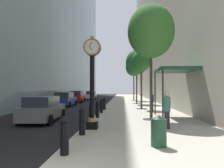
% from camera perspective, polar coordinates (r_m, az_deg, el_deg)
% --- Properties ---
extents(ground_plane, '(110.00, 110.00, 0.00)m').
position_cam_1_polar(ground_plane, '(31.38, -0.89, -5.01)').
color(ground_plane, black).
rests_on(ground_plane, ground).
extents(sidewalk_right, '(6.80, 80.00, 0.14)m').
position_cam_1_polar(sidewalk_right, '(34.33, 5.14, -4.56)').
color(sidewalk_right, beige).
rests_on(sidewalk_right, ground).
extents(street_clock, '(0.84, 0.55, 4.52)m').
position_cam_1_polar(street_clock, '(10.58, -5.23, 1.72)').
color(street_clock, black).
rests_on(street_clock, sidewalk_right).
extents(bollard_nearest, '(0.27, 0.27, 1.13)m').
position_cam_1_polar(bollard_nearest, '(6.69, -12.33, -12.79)').
color(bollard_nearest, black).
rests_on(bollard_nearest, sidewalk_right).
extents(bollard_second, '(0.27, 0.27, 1.13)m').
position_cam_1_polar(bollard_second, '(9.32, -7.85, -9.50)').
color(bollard_second, black).
rests_on(bollard_second, sidewalk_right).
extents(bollard_third, '(0.27, 0.27, 1.13)m').
position_cam_1_polar(bollard_third, '(12.00, -5.40, -7.65)').
color(bollard_third, black).
rests_on(bollard_third, sidewalk_right).
extents(bollard_fourth, '(0.27, 0.27, 1.13)m').
position_cam_1_polar(bollard_fourth, '(14.70, -3.85, -6.46)').
color(bollard_fourth, black).
rests_on(bollard_fourth, sidewalk_right).
extents(bollard_fifth, '(0.27, 0.27, 1.13)m').
position_cam_1_polar(bollard_fifth, '(17.41, -2.79, -5.64)').
color(bollard_fifth, black).
rests_on(bollard_fifth, sidewalk_right).
extents(bollard_sixth, '(0.27, 0.27, 1.13)m').
position_cam_1_polar(bollard_sixth, '(20.13, -2.02, -5.05)').
color(bollard_sixth, black).
rests_on(bollard_sixth, sidewalk_right).
extents(street_tree_near, '(2.95, 2.95, 7.27)m').
position_cam_1_polar(street_tree_near, '(14.38, 10.15, 13.34)').
color(street_tree_near, '#333335').
rests_on(street_tree_near, sidewalk_right).
extents(street_tree_mid_near, '(1.83, 1.83, 5.67)m').
position_cam_1_polar(street_tree_mid_near, '(21.25, 7.68, 5.87)').
color(street_tree_mid_near, '#333335').
rests_on(street_tree_mid_near, sidewalk_right).
extents(street_tree_mid_far, '(2.81, 2.81, 6.95)m').
position_cam_1_polar(street_tree_mid_far, '(28.48, 6.46, 5.61)').
color(street_tree_mid_far, '#333335').
rests_on(street_tree_mid_far, sidewalk_right).
extents(street_tree_far, '(2.66, 2.66, 7.01)m').
position_cam_1_polar(street_tree_far, '(35.64, 5.73, 4.44)').
color(street_tree_far, '#333335').
rests_on(street_tree_far, sidewalk_right).
extents(trash_bin, '(0.53, 0.53, 1.05)m').
position_cam_1_polar(trash_bin, '(7.63, 12.12, -11.77)').
color(trash_bin, '#234C33').
rests_on(trash_bin, sidewalk_right).
extents(pedestrian_walking, '(0.42, 0.42, 1.79)m').
position_cam_1_polar(pedestrian_walking, '(10.92, 14.19, -6.32)').
color(pedestrian_walking, '#23232D').
rests_on(pedestrian_walking, sidewalk_right).
extents(pedestrian_by_clock, '(0.40, 0.40, 1.65)m').
position_cam_1_polar(pedestrian_by_clock, '(18.65, 10.39, -4.47)').
color(pedestrian_by_clock, '#23232D').
rests_on(pedestrian_by_clock, sidewalk_right).
extents(storefront_awning, '(2.40, 3.60, 3.30)m').
position_cam_1_polar(storefront_awning, '(15.45, 16.02, 3.30)').
color(storefront_awning, '#235138').
rests_on(storefront_awning, sidewalk_right).
extents(car_blue_near, '(2.16, 4.26, 1.67)m').
position_cam_1_polar(car_blue_near, '(26.08, -12.32, -3.97)').
color(car_blue_near, navy).
rests_on(car_blue_near, ground).
extents(car_white_mid, '(2.18, 4.43, 1.59)m').
position_cam_1_polar(car_white_mid, '(42.64, -5.48, -2.96)').
color(car_white_mid, silver).
rests_on(car_white_mid, ground).
extents(car_red_far, '(2.24, 4.75, 1.74)m').
position_cam_1_polar(car_red_far, '(33.74, -9.22, -3.30)').
color(car_red_far, '#AD191E').
rests_on(car_red_far, ground).
extents(car_grey_trailing, '(2.10, 4.46, 1.60)m').
position_cam_1_polar(car_grey_trailing, '(14.45, -17.64, -6.32)').
color(car_grey_trailing, slate).
rests_on(car_grey_trailing, ground).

